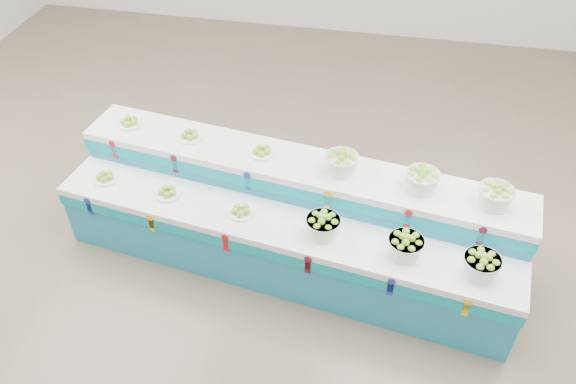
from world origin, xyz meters
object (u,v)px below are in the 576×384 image
(display_stand, at_px, (288,220))
(basket_upper_right, at_px, (495,196))
(plate_upper_mid, at_px, (190,135))
(basket_lower_left, at_px, (323,225))

(display_stand, relative_size, basket_upper_right, 14.37)
(plate_upper_mid, xyz_separation_m, basket_upper_right, (2.88, -0.42, 0.07))
(display_stand, relative_size, plate_upper_mid, 18.54)
(basket_lower_left, relative_size, plate_upper_mid, 1.29)
(basket_lower_left, xyz_separation_m, basket_upper_right, (1.42, 0.35, 0.30))
(basket_lower_left, xyz_separation_m, plate_upper_mid, (-1.46, 0.76, 0.23))
(plate_upper_mid, distance_m, basket_upper_right, 2.91)
(basket_lower_left, height_order, basket_upper_right, basket_upper_right)
(plate_upper_mid, bearing_deg, display_stand, -21.82)
(display_stand, bearing_deg, plate_upper_mid, 166.39)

